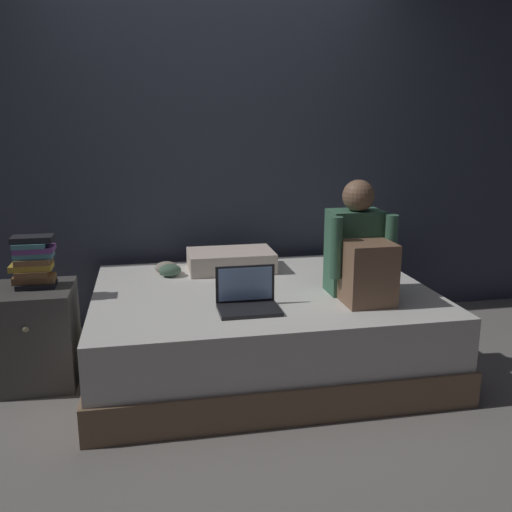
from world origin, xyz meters
TOP-DOWN VIEW (x-y plane):
  - ground_plane at (0.00, 0.00)m, footprint 8.00×8.00m
  - wall_back at (0.00, 1.20)m, footprint 5.60×0.10m
  - bed at (0.20, 0.30)m, footprint 2.00×1.50m
  - nightstand at (-1.10, 0.32)m, footprint 0.44×0.46m
  - person_sitting at (0.71, 0.05)m, footprint 0.39×0.44m
  - laptop at (0.05, -0.05)m, footprint 0.32×0.23m
  - pillow at (0.08, 0.75)m, footprint 0.56×0.36m
  - book_stack at (-1.08, 0.35)m, footprint 0.24×0.17m
  - clothes_pile at (-0.33, 0.71)m, footprint 0.17×0.19m

SIDE VIEW (x-z plane):
  - ground_plane at x=0.00m, z-range 0.00..0.00m
  - bed at x=0.20m, z-range 0.00..0.48m
  - nightstand at x=-1.10m, z-range 0.00..0.56m
  - clothes_pile at x=-0.33m, z-range 0.48..0.57m
  - laptop at x=0.05m, z-range 0.43..0.65m
  - pillow at x=0.08m, z-range 0.48..0.61m
  - book_stack at x=-1.08m, z-range 0.56..0.84m
  - person_sitting at x=0.71m, z-range 0.41..1.06m
  - wall_back at x=0.00m, z-range 0.00..2.70m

